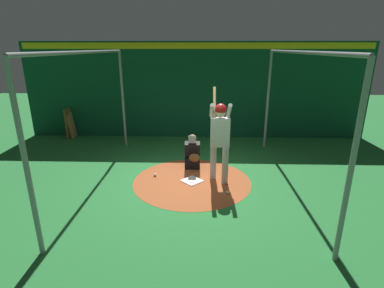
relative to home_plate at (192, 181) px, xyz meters
The scene contains 11 objects.
ground_plane 0.01m from the home_plate, ahead, with size 27.91×27.91×0.00m, color #287A38.
dirt_circle 0.01m from the home_plate, ahead, with size 2.85×2.85×0.01m, color #AD562D.
home_plate is the anchor object (origin of this frame).
batter 1.32m from the home_plate, 93.68° to the left, with size 0.68×0.49×2.22m.
catcher 0.92m from the home_plate, behind, with size 0.58×0.40×0.94m.
back_wall 4.17m from the home_plate, behind, with size 0.23×11.91×3.29m.
cage_frame 2.09m from the home_plate, ahead, with size 5.47×4.63×3.03m.
bat_rack 5.75m from the home_plate, 128.74° to the right, with size 0.70×0.21×1.05m.
baseball_0 0.56m from the home_plate, 101.00° to the left, with size 0.07×0.07×0.07m, color white.
baseball_1 1.03m from the home_plate, 51.31° to the left, with size 0.07×0.07×0.07m, color white.
baseball_2 0.97m from the home_plate, 104.63° to the right, with size 0.07×0.07×0.07m, color white.
Camera 1 is at (6.48, 0.21, 3.09)m, focal length 27.45 mm.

